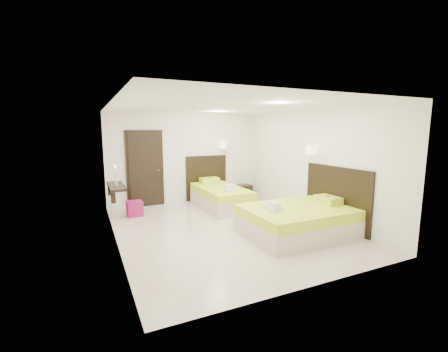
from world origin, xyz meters
name	(u,v)px	position (x,y,z in m)	size (l,w,h in m)	color
floor	(226,228)	(0.00, 0.00, 0.00)	(5.50, 5.50, 0.00)	beige
bed_single	(219,195)	(0.64, 1.75, 0.32)	(1.30, 2.16, 1.78)	beige
bed_double	(300,218)	(1.25, -0.95, 0.31)	(2.14, 1.82, 1.77)	beige
nightstand	(243,191)	(1.77, 2.43, 0.21)	(0.46, 0.41, 0.41)	black
ottoman	(135,209)	(-1.65, 1.81, 0.18)	(0.37, 0.37, 0.37)	#881248
door	(145,169)	(-1.20, 2.70, 1.05)	(1.02, 0.15, 2.14)	black
console_shelf	(116,186)	(-2.08, 1.60, 0.82)	(0.35, 1.20, 0.78)	black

